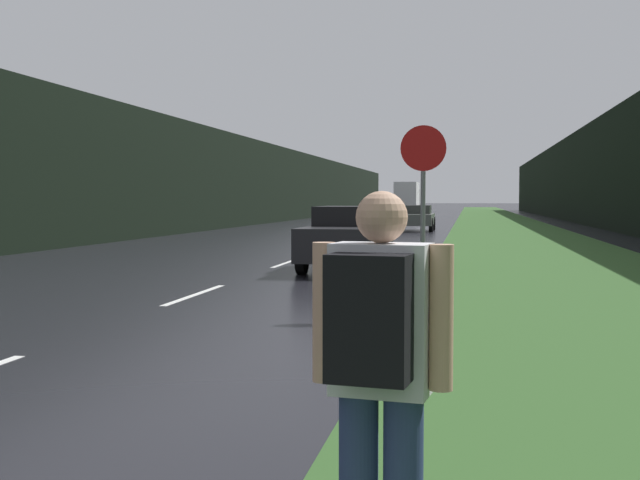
# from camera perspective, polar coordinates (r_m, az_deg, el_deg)

# --- Properties ---
(grass_verge) EXTENTS (6.00, 240.00, 0.02)m
(grass_verge) POSITION_cam_1_polar(r_m,az_deg,el_deg) (39.39, 13.55, 0.47)
(grass_verge) COLOR #2D5123
(grass_verge) RESTS_ON ground_plane
(lane_stripe_c) EXTENTS (0.12, 3.00, 0.01)m
(lane_stripe_c) POSITION_cam_1_polar(r_m,az_deg,el_deg) (14.04, -8.87, -3.86)
(lane_stripe_c) COLOR silver
(lane_stripe_c) RESTS_ON ground_plane
(lane_stripe_d) EXTENTS (0.12, 3.00, 0.01)m
(lane_stripe_d) POSITION_cam_1_polar(r_m,az_deg,el_deg) (20.74, -2.42, -1.63)
(lane_stripe_d) COLOR silver
(lane_stripe_d) RESTS_ON ground_plane
(lane_stripe_e) EXTENTS (0.12, 3.00, 0.01)m
(lane_stripe_e) POSITION_cam_1_polar(r_m,az_deg,el_deg) (27.59, 0.84, -0.49)
(lane_stripe_e) COLOR silver
(lane_stripe_e) RESTS_ON ground_plane
(lane_stripe_f) EXTENTS (0.12, 3.00, 0.01)m
(lane_stripe_f) POSITION_cam_1_polar(r_m,az_deg,el_deg) (34.50, 2.81, 0.20)
(lane_stripe_f) COLOR silver
(lane_stripe_f) RESTS_ON ground_plane
(treeline_far_side) EXTENTS (2.00, 140.00, 5.43)m
(treeline_far_side) POSITION_cam_1_polar(r_m,az_deg,el_deg) (51.36, -5.69, 4.12)
(treeline_far_side) COLOR black
(treeline_far_side) RESTS_ON ground_plane
(treeline_near_side) EXTENTS (2.00, 140.00, 6.25)m
(treeline_near_side) POSITION_cam_1_polar(r_m,az_deg,el_deg) (49.97, 19.90, 4.46)
(treeline_near_side) COLOR black
(treeline_near_side) RESTS_ON ground_plane
(stop_sign) EXTENTS (0.65, 0.07, 2.71)m
(stop_sign) POSITION_cam_1_polar(r_m,az_deg,el_deg) (11.54, 7.34, 2.86)
(stop_sign) COLOR slate
(stop_sign) RESTS_ON ground_plane
(hitchhiker_with_backpack) EXTENTS (0.58, 0.45, 1.69)m
(hitchhiker_with_backpack) POSITION_cam_1_polar(r_m,az_deg,el_deg) (3.30, 4.21, -9.09)
(hitchhiker_with_backpack) COLOR navy
(hitchhiker_with_backpack) RESTS_ON ground_plane
(car_passing_near) EXTENTS (1.83, 4.66, 1.48)m
(car_passing_near) POSITION_cam_1_polar(r_m,az_deg,el_deg) (18.90, 2.05, 0.21)
(car_passing_near) COLOR black
(car_passing_near) RESTS_ON ground_plane
(car_passing_far) EXTENTS (2.05, 4.21, 1.32)m
(car_passing_far) POSITION_cam_1_polar(r_m,az_deg,el_deg) (41.70, 6.72, 1.61)
(car_passing_far) COLOR #4C514C
(car_passing_far) RESTS_ON ground_plane
(delivery_truck) EXTENTS (2.48, 7.86, 3.39)m
(delivery_truck) POSITION_cam_1_polar(r_m,az_deg,el_deg) (86.18, 6.24, 3.02)
(delivery_truck) COLOR gray
(delivery_truck) RESTS_ON ground_plane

